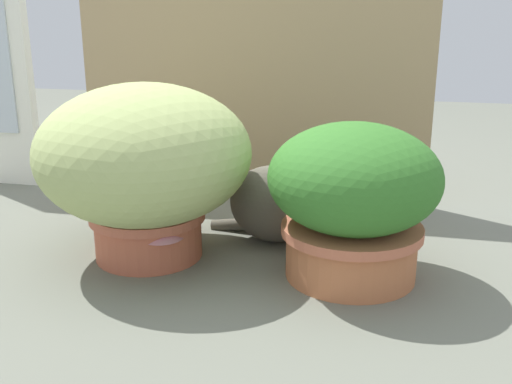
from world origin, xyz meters
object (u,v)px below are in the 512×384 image
grass_planter (145,162)px  mushroom_ornament_red (131,229)px  cat (281,201)px  mushroom_ornament_pink (161,231)px  leafy_planter (353,197)px

grass_planter → mushroom_ornament_red: (-0.01, -0.09, -0.15)m
cat → mushroom_ornament_red: size_ratio=2.51×
cat → mushroom_ornament_pink: size_ratio=2.68×
mushroom_ornament_red → mushroom_ornament_pink: 0.07m
grass_planter → leafy_planter: bearing=-0.8°
grass_planter → mushroom_ornament_pink: grass_planter is taller
mushroom_ornament_pink → mushroom_ornament_red: bearing=-168.7°
grass_planter → mushroom_ornament_pink: size_ratio=3.94×
mushroom_ornament_red → mushroom_ornament_pink: bearing=11.3°
leafy_planter → mushroom_ornament_red: leafy_planter is taller
grass_planter → mushroom_ornament_red: grass_planter is taller
leafy_planter → cat: bearing=138.8°
leafy_planter → mushroom_ornament_pink: 0.48m
mushroom_ornament_red → grass_planter: bearing=85.8°
leafy_planter → mushroom_ornament_pink: leafy_planter is taller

